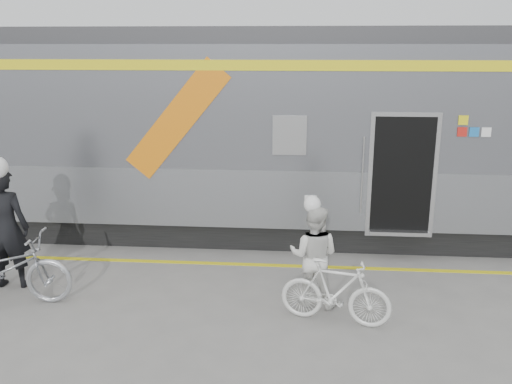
# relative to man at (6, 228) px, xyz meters

# --- Properties ---
(ground) EXTENTS (90.00, 90.00, 0.00)m
(ground) POSITION_rel_man_xyz_m (3.39, -0.98, -0.99)
(ground) COLOR slate
(ground) RESTS_ON ground
(train) EXTENTS (24.00, 3.17, 4.10)m
(train) POSITION_rel_man_xyz_m (4.23, 3.22, 1.06)
(train) COLOR black
(train) RESTS_ON ground
(safety_strip) EXTENTS (24.00, 0.12, 0.01)m
(safety_strip) POSITION_rel_man_xyz_m (3.39, 1.17, -0.99)
(safety_strip) COLOR yellow
(safety_strip) RESTS_ON ground
(man) EXTENTS (0.75, 0.52, 1.98)m
(man) POSITION_rel_man_xyz_m (0.00, 0.00, 0.00)
(man) COLOR black
(man) RESTS_ON ground
(bicycle_left) EXTENTS (2.12, 0.87, 1.09)m
(bicycle_left) POSITION_rel_man_xyz_m (0.20, -0.55, -0.44)
(bicycle_left) COLOR #ADB0B5
(bicycle_left) RESTS_ON ground
(woman) EXTENTS (0.87, 0.74, 1.55)m
(woman) POSITION_rel_man_xyz_m (4.85, -0.23, -0.22)
(woman) COLOR silver
(woman) RESTS_ON ground
(bicycle_right) EXTENTS (1.62, 0.78, 0.94)m
(bicycle_right) POSITION_rel_man_xyz_m (5.15, -0.78, -0.52)
(bicycle_right) COLOR silver
(bicycle_right) RESTS_ON ground
(helmet_woman) EXTENTS (0.25, 0.25, 0.25)m
(helmet_woman) POSITION_rel_man_xyz_m (4.85, -0.23, 0.68)
(helmet_woman) COLOR white
(helmet_woman) RESTS_ON woman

